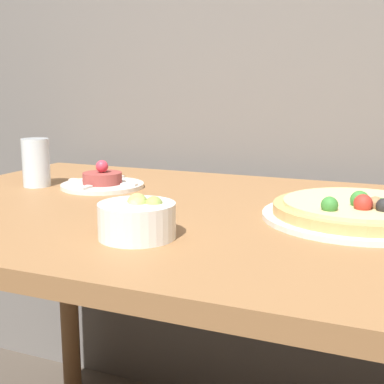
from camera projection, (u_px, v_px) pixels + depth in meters
dining_table at (225, 257)px, 1.09m from camera, size 1.47×0.87×0.79m
pizza_plate at (358, 211)px, 1.01m from camera, size 0.36×0.36×0.06m
tartare_plate at (103, 182)px, 1.32m from camera, size 0.20×0.20×0.07m
small_bowl at (137, 218)px, 0.89m from camera, size 0.13×0.13×0.07m
drinking_glass at (36, 163)px, 1.33m from camera, size 0.07×0.07×0.12m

